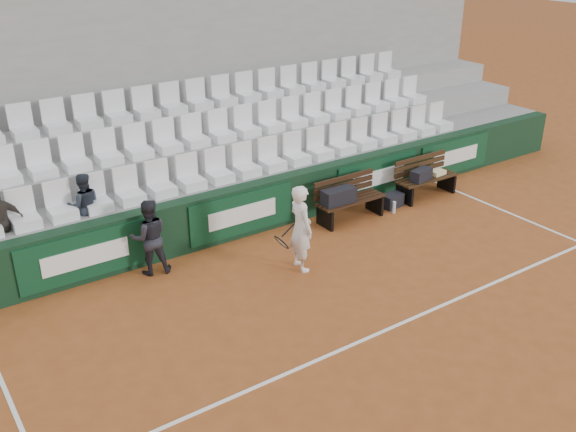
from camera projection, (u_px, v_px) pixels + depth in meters
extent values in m
plane|color=#994D22|center=(385.00, 331.00, 9.56)|extent=(80.00, 80.00, 0.00)
cube|color=white|center=(385.00, 330.00, 9.55)|extent=(18.00, 0.06, 0.01)
cube|color=black|center=(247.00, 209.00, 12.35)|extent=(18.00, 0.30, 1.00)
cube|color=#0C381E|center=(85.00, 256.00, 10.57)|extent=(2.20, 0.04, 0.82)
cube|color=#0C381E|center=(242.00, 214.00, 12.11)|extent=(2.20, 0.04, 0.82)
cube|color=#0C381E|center=(378.00, 177.00, 13.85)|extent=(2.20, 0.04, 0.82)
cube|color=#0C381E|center=(455.00, 156.00, 15.07)|extent=(2.20, 0.04, 0.82)
cube|color=gray|center=(230.00, 199.00, 12.81)|extent=(18.00, 0.95, 1.00)
cube|color=gray|center=(208.00, 174.00, 13.43)|extent=(18.00, 0.95, 1.45)
cube|color=#989895|center=(187.00, 152.00, 14.05)|extent=(18.00, 0.95, 1.90)
cube|color=gray|center=(170.00, 90.00, 14.00)|extent=(18.00, 0.30, 4.40)
cube|color=white|center=(233.00, 163.00, 12.34)|extent=(11.90, 0.44, 0.63)
cube|color=white|center=(209.00, 128.00, 12.87)|extent=(11.90, 0.44, 0.63)
cube|color=silver|center=(186.00, 96.00, 13.39)|extent=(11.90, 0.44, 0.63)
cube|color=black|center=(350.00, 209.00, 13.01)|extent=(1.50, 0.56, 0.45)
cube|color=#34200F|center=(426.00, 187.00, 14.11)|extent=(1.50, 0.56, 0.45)
cube|color=black|center=(338.00, 196.00, 12.69)|extent=(0.70, 0.31, 0.30)
cube|color=black|center=(421.00, 175.00, 13.81)|extent=(0.58, 0.36, 0.25)
cube|color=beige|center=(437.00, 172.00, 14.16)|extent=(0.36, 0.27, 0.09)
cube|color=black|center=(392.00, 200.00, 13.63)|extent=(0.50, 0.34, 0.29)
cylinder|color=silver|center=(320.00, 217.00, 12.88)|extent=(0.08, 0.08, 0.28)
cylinder|color=silver|center=(394.00, 207.00, 13.34)|extent=(0.07, 0.07, 0.26)
imported|color=white|center=(301.00, 228.00, 10.95)|extent=(0.42, 0.60, 1.56)
torus|color=black|center=(281.00, 242.00, 10.82)|extent=(0.19, 0.30, 0.26)
cylinder|color=black|center=(288.00, 230.00, 10.80)|extent=(0.26, 0.03, 0.20)
imported|color=black|center=(149.00, 237.00, 10.87)|extent=(0.76, 0.66, 1.35)
imported|color=#212731|center=(81.00, 181.00, 10.78)|extent=(0.64, 0.55, 1.15)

